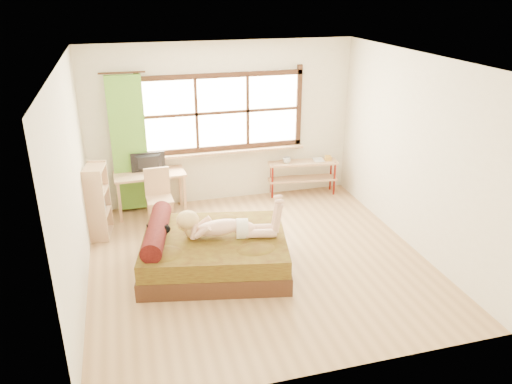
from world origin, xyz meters
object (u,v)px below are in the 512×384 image
object	(u,v)px
chair	(159,193)
woman	(226,217)
desk	(150,178)
bed	(211,251)
pipe_shelf	(303,170)
bookshelf	(98,201)
kitten	(157,232)

from	to	relation	value
chair	woman	bearing A→B (deg)	-68.57
woman	desk	xyz separation A→B (m)	(-0.82, 2.03, -0.15)
bed	pipe_shelf	distance (m)	2.94
bed	bookshelf	size ratio (longest dim) A/B	1.94
bed	kitten	distance (m)	0.76
bed	pipe_shelf	size ratio (longest dim) A/B	1.71
bed	kitten	size ratio (longest dim) A/B	7.59
bed	pipe_shelf	xyz separation A→B (m)	(2.06, 2.09, 0.19)
kitten	chair	distance (m)	1.52
kitten	desk	world-z (taller)	desk
bed	woman	xyz separation A→B (m)	(0.20, -0.06, 0.50)
chair	pipe_shelf	world-z (taller)	chair
kitten	bed	bearing A→B (deg)	3.82
bed	chair	distance (m)	1.70
pipe_shelf	woman	bearing A→B (deg)	-123.28
desk	pipe_shelf	xyz separation A→B (m)	(2.69, 0.12, -0.16)
bed	woman	size ratio (longest dim) A/B	1.63
bookshelf	woman	bearing A→B (deg)	-31.88
woman	chair	distance (m)	1.83
desk	pipe_shelf	world-z (taller)	desk
woman	bookshelf	xyz separation A→B (m)	(-1.62, 1.40, -0.19)
bed	woman	distance (m)	0.54
bed	chair	xyz separation A→B (m)	(-0.53, 1.60, 0.23)
pipe_shelf	kitten	bearing A→B (deg)	-136.16
woman	desk	world-z (taller)	woman
pipe_shelf	bookshelf	distance (m)	3.57
desk	bookshelf	bearing A→B (deg)	-143.99
pipe_shelf	bookshelf	size ratio (longest dim) A/B	1.13
chair	bookshelf	world-z (taller)	bookshelf
woman	desk	size ratio (longest dim) A/B	1.16
chair	pipe_shelf	bearing A→B (deg)	8.47
bed	bookshelf	world-z (taller)	bookshelf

